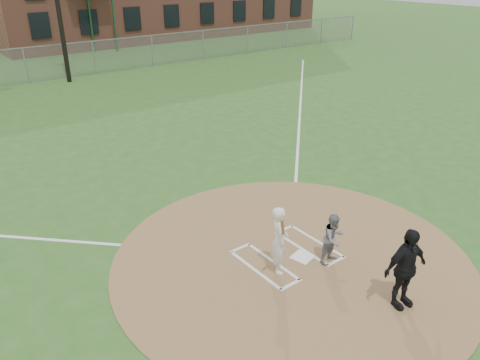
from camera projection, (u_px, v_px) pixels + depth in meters
ground at (291, 258)px, 11.05m from camera, size 140.00×140.00×0.00m
dirt_circle at (291, 258)px, 11.05m from camera, size 8.40×8.40×0.02m
home_plate at (302, 257)px, 11.03m from camera, size 0.55×0.55×0.03m
foul_line_first at (300, 107)px, 22.48m from camera, size 17.04×17.04×0.01m
catcher at (333, 238)px, 10.66m from camera, size 0.61×0.48×1.23m
umpire at (405, 268)px, 9.17m from camera, size 1.09×0.61×1.76m
batters_boxes at (287, 254)px, 11.15m from camera, size 2.08×1.88×0.01m
batter_at_plate at (279, 240)px, 10.26m from camera, size 0.87×0.98×1.78m
outfield_fence at (26, 66)px, 26.45m from camera, size 56.08×0.08×2.03m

